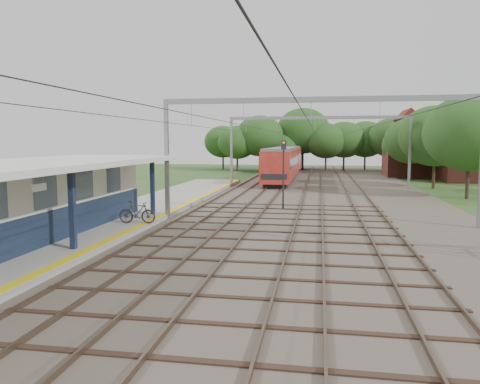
{
  "coord_description": "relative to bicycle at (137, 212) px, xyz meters",
  "views": [
    {
      "loc": [
        3.73,
        -10.91,
        4.63
      ],
      "look_at": [
        -0.94,
        16.38,
        1.6
      ],
      "focal_mm": 35.0,
      "sensor_mm": 36.0,
      "label": 1
    }
  ],
  "objects": [
    {
      "name": "rail_tracks",
      "position": [
        7.1,
        18.12,
        -0.75
      ],
      "size": [
        11.8,
        88.0,
        0.15
      ],
      "color": "brown",
      "rests_on": "ballast_bed"
    },
    {
      "name": "house_near",
      "position": [
        26.6,
        34.12,
        2.06
      ],
      "size": [
        7.0,
        6.12,
        7.89
      ],
      "color": "brown",
      "rests_on": "ground"
    },
    {
      "name": "ballast_bed",
      "position": [
        9.6,
        18.12,
        -0.88
      ],
      "size": [
        18.0,
        90.0,
        0.1
      ],
      "primitive_type": "cube",
      "color": "#473D33",
      "rests_on": "ground"
    },
    {
      "name": "tree_band",
      "position": [
        9.44,
        45.24,
        3.99
      ],
      "size": [
        31.72,
        30.88,
        8.82
      ],
      "color": "#382619",
      "rests_on": "ground"
    },
    {
      "name": "signal_post",
      "position": [
        6.95,
        8.17,
        2.08
      ],
      "size": [
        0.36,
        0.31,
        4.66
      ],
      "rotation": [
        0.0,
        0.0,
        0.31
      ],
      "color": "black",
      "rests_on": "ground"
    },
    {
      "name": "station_building",
      "position": [
        -3.28,
        -4.88,
        1.12
      ],
      "size": [
        3.41,
        18.0,
        3.4
      ],
      "color": "beige",
      "rests_on": "platform"
    },
    {
      "name": "train",
      "position": [
        5.1,
        38.59,
        1.18
      ],
      "size": [
        2.88,
        35.81,
        3.78
      ],
      "color": "black",
      "rests_on": "ballast_bed"
    },
    {
      "name": "canopy",
      "position": [
        -2.17,
        -5.88,
        2.72
      ],
      "size": [
        6.4,
        20.0,
        3.44
      ],
      "color": "#0F1C31",
      "rests_on": "platform"
    },
    {
      "name": "yellow_stripe",
      "position": [
        0.35,
        2.12,
        -0.57
      ],
      "size": [
        0.45,
        52.0,
        0.01
      ],
      "primitive_type": "cube",
      "color": "yellow",
      "rests_on": "platform"
    },
    {
      "name": "catenary_system",
      "position": [
        8.99,
        13.4,
        4.58
      ],
      "size": [
        17.22,
        88.0,
        7.0
      ],
      "color": "gray",
      "rests_on": "ground"
    },
    {
      "name": "bicycle",
      "position": [
        0.0,
        0.0,
        0.0
      ],
      "size": [
        1.96,
        0.71,
        1.16
      ],
      "primitive_type": "imported",
      "rotation": [
        0.0,
        0.0,
        1.66
      ],
      "color": "black",
      "rests_on": "platform"
    },
    {
      "name": "platform",
      "position": [
        -1.9,
        2.12,
        -0.75
      ],
      "size": [
        5.0,
        52.0,
        0.35
      ],
      "primitive_type": "cube",
      "color": "gray",
      "rests_on": "ground"
    },
    {
      "name": "ground",
      "position": [
        5.6,
        -11.88,
        -0.93
      ],
      "size": [
        160.0,
        160.0,
        0.0
      ],
      "primitive_type": "plane",
      "color": "#2D4C1E",
      "rests_on": "ground"
    },
    {
      "name": "house_far",
      "position": [
        21.6,
        40.12,
        2.31
      ],
      "size": [
        8.0,
        6.12,
        8.66
      ],
      "color": "brown",
      "rests_on": "ground"
    }
  ]
}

